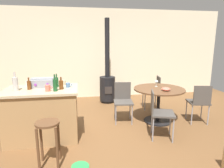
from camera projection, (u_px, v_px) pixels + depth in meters
The scene contains 22 objects.
ground_plane at pixel (113, 139), 3.52m from camera, with size 8.80×8.80×0.00m, color brown.
back_wall at pixel (97, 54), 6.04m from camera, with size 8.00×0.10×2.70m, color beige.
kitchen_island at pixel (43, 113), 3.49m from camera, with size 1.26×0.84×0.91m.
wooden_stool at pixel (48, 134), 2.68m from camera, with size 0.33×0.33×0.65m.
dining_table at pixel (159, 96), 4.18m from camera, with size 1.07×1.07×0.75m.
folding_chair_near at pixel (123, 99), 4.24m from camera, with size 0.45×0.45×0.85m.
folding_chair_far at pixel (159, 111), 3.47m from camera, with size 0.50×0.50×0.87m.
folding_chair_left at pixel (199, 101), 4.10m from camera, with size 0.47×0.47×0.85m.
folding_chair_right at pixel (154, 90), 5.05m from camera, with size 0.46×0.46×0.85m.
wood_stove at pixel (107, 83), 5.58m from camera, with size 0.44×0.45×2.35m.
toolbox at pixel (43, 83), 3.51m from camera, with size 0.40×0.25×0.17m.
bottle_0 at pixel (61, 85), 3.35m from camera, with size 0.07×0.07×0.21m.
bottle_1 at pixel (29, 85), 3.33m from camera, with size 0.07×0.07×0.21m.
bottle_2 at pixel (55, 85), 3.22m from camera, with size 0.07×0.07×0.28m.
bottle_3 at pixel (15, 84), 3.24m from camera, with size 0.08×0.08×0.32m.
bottle_4 at pixel (57, 82), 3.52m from camera, with size 0.06×0.06×0.24m.
cup_0 at pixel (68, 85), 3.50m from camera, with size 0.11×0.08×0.08m.
cup_1 at pixel (28, 84), 3.60m from camera, with size 0.12×0.08×0.10m.
cup_2 at pixel (64, 83), 3.71m from camera, with size 0.12×0.08×0.09m.
cup_3 at pixel (48, 88), 3.22m from camera, with size 0.12×0.08×0.10m.
wine_glass at pixel (156, 82), 4.30m from camera, with size 0.07×0.07×0.14m.
serving_bowl at pixel (166, 89), 3.94m from camera, with size 0.18×0.18×0.07m, color #DB6651.
Camera 1 is at (-0.56, -3.19, 1.71)m, focal length 31.24 mm.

